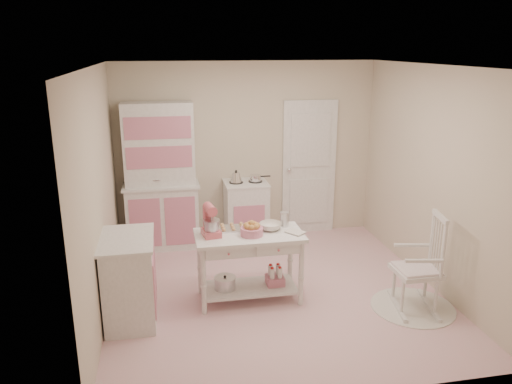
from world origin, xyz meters
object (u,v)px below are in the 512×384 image
base_cabinet (130,279)px  stand_mixer (211,221)px  bread_basket (252,231)px  stove (246,212)px  rocking_chair (417,262)px  work_table (249,267)px  hutch (161,177)px

base_cabinet → stand_mixer: stand_mixer is taller
stand_mixer → bread_basket: bearing=-18.6°
stove → bread_basket: stove is taller
rocking_chair → work_table: bearing=173.6°
base_cabinet → stand_mixer: (0.89, 0.21, 0.51)m
work_table → bread_basket: bread_basket is taller
hutch → rocking_chair: (2.70, -2.31, -0.49)m
hutch → stand_mixer: 1.83m
stove → rocking_chair: rocking_chair is taller
base_cabinet → rocking_chair: size_ratio=0.84×
hutch → stove: size_ratio=2.26×
stove → work_table: size_ratio=0.77×
bread_basket → work_table: bearing=111.8°
hutch → rocking_chair: size_ratio=1.89×
stove → bread_basket: bearing=-97.6°
stove → stand_mixer: (-0.68, -1.70, 0.51)m
base_cabinet → work_table: 1.32m
hutch → stand_mixer: (0.52, -1.75, -0.07)m
stove → base_cabinet: same height
hutch → bread_basket: hutch is taller
rocking_chair → bread_basket: 1.83m
hutch → base_cabinet: size_ratio=2.26×
work_table → bread_basket: size_ratio=4.80×
stove → rocking_chair: 2.72m
hutch → work_table: bearing=-62.0°
stove → stand_mixer: bearing=-111.6°
work_table → rocking_chair: bearing=-17.2°
stove → bread_basket: size_ratio=3.68×
stove → work_table: (-0.26, -1.72, -0.06)m
bread_basket → rocking_chair: bearing=-15.9°
rocking_chair → bread_basket: (-1.73, 0.49, 0.30)m
bread_basket → base_cabinet: bearing=-174.0°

